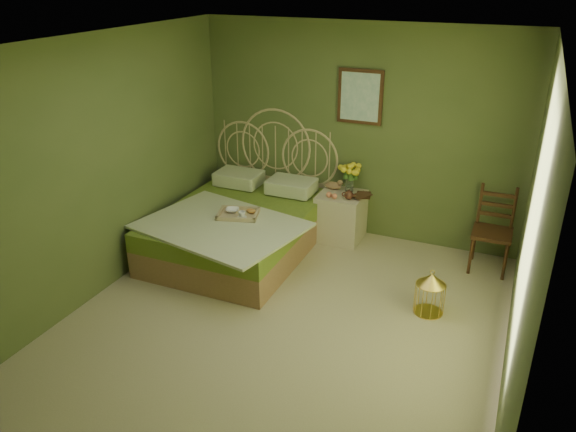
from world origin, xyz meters
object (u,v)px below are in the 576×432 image
at_px(bed, 241,224).
at_px(birdcage, 430,294).
at_px(nightstand, 342,211).
at_px(chair, 494,224).

distance_m(bed, birdcage, 2.40).
bearing_deg(nightstand, bed, -143.13).
height_order(bed, nightstand, bed).
distance_m(nightstand, birdcage, 1.84).
xyz_separation_m(chair, birdcage, (-0.45, -1.22, -0.32)).
bearing_deg(bed, chair, 14.51).
relative_size(chair, birdcage, 2.19).
xyz_separation_m(bed, birdcage, (2.35, -0.50, -0.11)).
bearing_deg(nightstand, birdcage, -43.32).
relative_size(bed, nightstand, 2.34).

